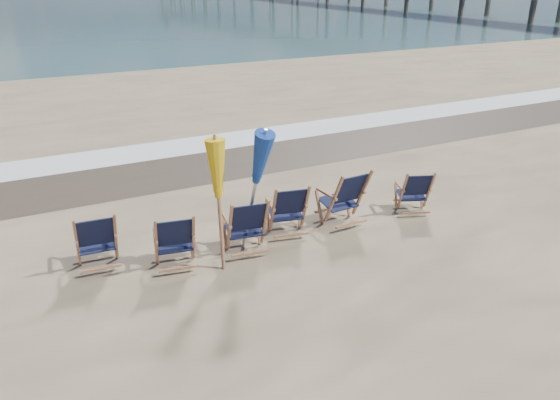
% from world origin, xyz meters
% --- Properties ---
extents(surf_foam, '(200.00, 1.40, 0.01)m').
position_xyz_m(surf_foam, '(0.00, 8.30, 0.00)').
color(surf_foam, silver).
rests_on(surf_foam, ground).
extents(wet_sand_strip, '(200.00, 2.60, 0.00)m').
position_xyz_m(wet_sand_strip, '(0.00, 6.80, 0.00)').
color(wet_sand_strip, '#42362A').
rests_on(wet_sand_strip, ground).
extents(beach_chair_0, '(0.67, 0.75, 0.97)m').
position_xyz_m(beach_chair_0, '(-2.38, 2.87, 0.49)').
color(beach_chair_0, '#111633').
rests_on(beach_chair_0, ground).
extents(beach_chair_1, '(0.73, 0.79, 0.96)m').
position_xyz_m(beach_chair_1, '(-1.37, 2.32, 0.48)').
color(beach_chair_1, '#111633').
rests_on(beach_chair_1, ground).
extents(beach_chair_2, '(0.74, 0.81, 1.00)m').
position_xyz_m(beach_chair_2, '(-0.22, 2.27, 0.50)').
color(beach_chair_2, '#111633').
rests_on(beach_chair_2, ground).
extents(beach_chair_3, '(0.76, 0.82, 0.98)m').
position_xyz_m(beach_chair_3, '(0.64, 2.53, 0.49)').
color(beach_chair_3, '#111633').
rests_on(beach_chair_3, ground).
extents(beach_chair_4, '(0.73, 0.81, 1.08)m').
position_xyz_m(beach_chair_4, '(1.76, 2.51, 0.54)').
color(beach_chair_4, '#111633').
rests_on(beach_chair_4, ground).
extents(beach_chair_5, '(0.76, 0.80, 0.88)m').
position_xyz_m(beach_chair_5, '(3.07, 2.27, 0.44)').
color(beach_chair_5, '#111633').
rests_on(beach_chair_5, ground).
extents(umbrella_yellow, '(0.30, 0.30, 1.98)m').
position_xyz_m(umbrella_yellow, '(-1.00, 2.15, 1.47)').
color(umbrella_yellow, '#A8704B').
rests_on(umbrella_yellow, ground).
extents(umbrella_blue, '(0.30, 0.30, 2.19)m').
position_xyz_m(umbrella_blue, '(-0.43, 2.28, 1.67)').
color(umbrella_blue, '#A5A5AD').
rests_on(umbrella_blue, ground).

